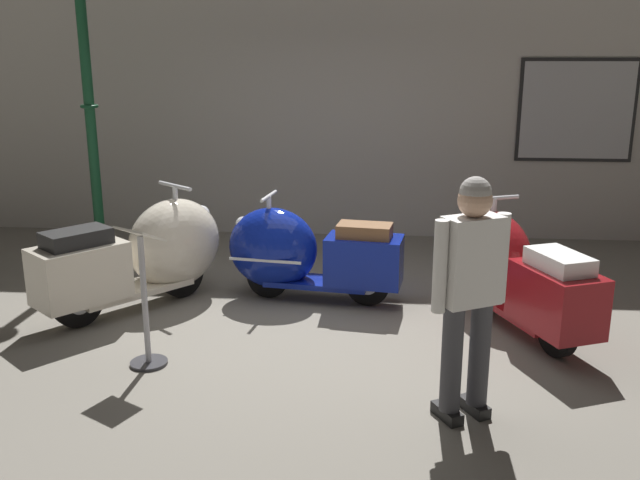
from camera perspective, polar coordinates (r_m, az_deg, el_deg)
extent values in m
plane|color=slate|center=(5.95, -0.74, -7.27)|extent=(60.00, 60.00, 0.00)
cube|color=#ADA89E|center=(8.74, 1.31, 12.01)|extent=(18.00, 0.20, 3.56)
cube|color=black|center=(8.94, 20.33, 9.94)|extent=(1.37, 0.03, 1.22)
cube|color=#9E9E9E|center=(8.92, 20.35, 9.93)|extent=(1.29, 0.01, 1.14)
cylinder|color=black|center=(6.76, -11.29, -2.77)|extent=(0.35, 0.40, 0.44)
cylinder|color=silver|center=(6.76, -11.29, -2.77)|extent=(0.21, 0.22, 0.20)
cylinder|color=black|center=(6.27, -19.28, -4.81)|extent=(0.35, 0.40, 0.44)
cylinder|color=silver|center=(6.27, -19.28, -4.81)|extent=(0.21, 0.22, 0.20)
cube|color=beige|center=(6.50, -15.12, -3.94)|extent=(0.98, 1.07, 0.06)
ellipsoid|color=beige|center=(6.64, -11.83, -0.27)|extent=(1.04, 1.09, 0.84)
cube|color=beige|center=(6.21, -19.12, -2.59)|extent=(0.82, 0.86, 0.49)
cube|color=black|center=(6.12, -19.37, 0.18)|extent=(0.58, 0.61, 0.13)
sphere|color=silver|center=(6.75, -9.74, 2.13)|extent=(0.17, 0.17, 0.17)
cylinder|color=silver|center=(6.56, -11.77, 3.04)|extent=(0.05, 0.05, 0.31)
cylinder|color=silver|center=(6.53, -11.84, 4.37)|extent=(0.40, 0.34, 0.04)
cube|color=silver|center=(6.88, -13.12, -0.27)|extent=(0.49, 0.58, 0.03)
cylinder|color=black|center=(6.64, -4.27, -3.01)|extent=(0.41, 0.14, 0.40)
cylinder|color=silver|center=(6.64, -4.27, -3.01)|extent=(0.19, 0.12, 0.18)
cylinder|color=black|center=(6.43, 3.96, -3.61)|extent=(0.41, 0.14, 0.40)
cylinder|color=silver|center=(6.43, 3.96, -3.61)|extent=(0.19, 0.12, 0.18)
cube|color=navy|center=(6.52, -0.22, -3.48)|extent=(1.00, 0.50, 0.05)
ellipsoid|color=navy|center=(6.54, -3.89, -0.64)|extent=(0.92, 0.64, 0.77)
cube|color=navy|center=(6.37, 3.64, -1.69)|extent=(0.74, 0.50, 0.45)
cube|color=brown|center=(6.29, 3.68, 0.77)|extent=(0.52, 0.35, 0.12)
sphere|color=silver|center=(6.57, -6.30, 1.28)|extent=(0.15, 0.15, 0.15)
cylinder|color=silver|center=(6.46, -4.21, 2.39)|extent=(0.04, 0.04, 0.28)
cylinder|color=silver|center=(6.43, -4.23, 3.62)|extent=(0.09, 0.45, 0.03)
cube|color=silver|center=(6.32, -4.55, -1.71)|extent=(0.67, 0.11, 0.02)
cylinder|color=black|center=(6.46, 13.57, -3.82)|extent=(0.24, 0.43, 0.43)
cylinder|color=silver|center=(6.46, 13.57, -3.82)|extent=(0.17, 0.22, 0.19)
cylinder|color=black|center=(5.67, 18.85, -6.96)|extent=(0.24, 0.43, 0.43)
cylinder|color=silver|center=(5.67, 18.85, -6.96)|extent=(0.17, 0.22, 0.19)
cube|color=maroon|center=(6.07, 16.02, -5.48)|extent=(0.74, 1.09, 0.05)
ellipsoid|color=maroon|center=(6.33, 13.99, -1.35)|extent=(0.86, 1.04, 0.81)
cube|color=maroon|center=(5.62, 18.80, -4.58)|extent=(0.67, 0.84, 0.47)
cube|color=silver|center=(5.53, 19.06, -1.65)|extent=(0.47, 0.59, 0.13)
sphere|color=silver|center=(6.52, 12.75, 1.25)|extent=(0.16, 0.16, 0.16)
cylinder|color=silver|center=(6.26, 14.06, 2.01)|extent=(0.05, 0.05, 0.30)
cylinder|color=silver|center=(6.23, 14.14, 3.35)|extent=(0.45, 0.21, 0.03)
cube|color=silver|center=(6.21, 11.80, -2.06)|extent=(0.29, 0.67, 0.03)
cylinder|color=#144728|center=(8.17, -17.47, -0.98)|extent=(0.28, 0.28, 0.18)
cylinder|color=#144728|center=(7.91, -18.33, 9.37)|extent=(0.11, 0.11, 2.78)
torus|color=#144728|center=(7.90, -18.42, 10.38)|extent=(0.19, 0.19, 0.04)
cube|color=black|center=(4.77, 12.53, -13.21)|extent=(0.20, 0.26, 0.08)
cylinder|color=#38383D|center=(4.57, 12.98, -8.59)|extent=(0.13, 0.13, 0.78)
cube|color=black|center=(4.66, 10.38, -13.81)|extent=(0.20, 0.26, 0.08)
cylinder|color=#38383D|center=(4.45, 10.78, -9.10)|extent=(0.13, 0.13, 0.78)
cube|color=silver|center=(4.31, 12.32, -1.68)|extent=(0.41, 0.34, 0.55)
cylinder|color=silver|center=(4.44, 14.66, -1.44)|extent=(0.09, 0.09, 0.57)
cylinder|color=silver|center=(4.19, 9.83, -2.17)|extent=(0.09, 0.09, 0.57)
sphere|color=tan|center=(4.21, 12.61, 3.20)|extent=(0.21, 0.21, 0.21)
sphere|color=gray|center=(4.20, 12.65, 3.83)|extent=(0.19, 0.19, 0.19)
cylinder|color=#333338|center=(5.46, -13.86, -9.76)|extent=(0.28, 0.28, 0.02)
cylinder|color=#A5A5AD|center=(5.27, -14.21, -4.83)|extent=(0.04, 0.04, 0.97)
cube|color=silver|center=(5.12, -14.58, 0.50)|extent=(0.39, 0.36, 0.12)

